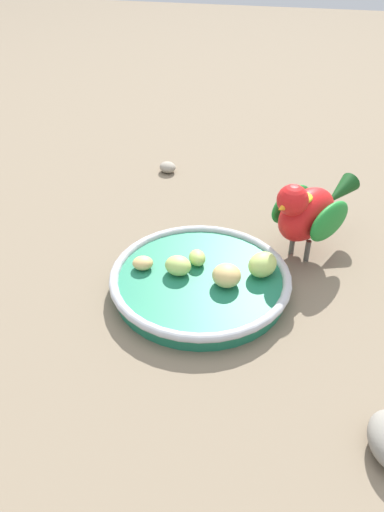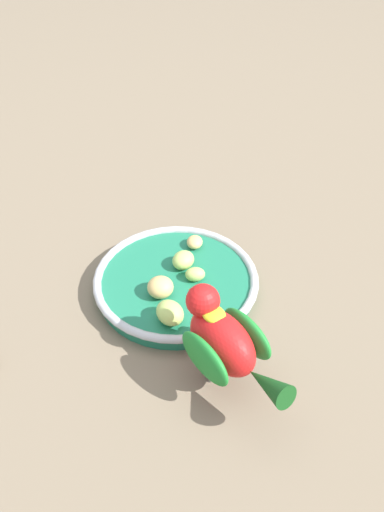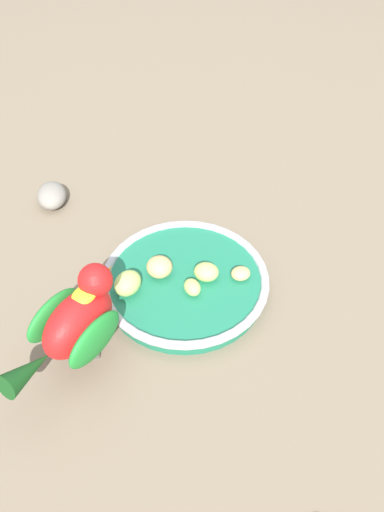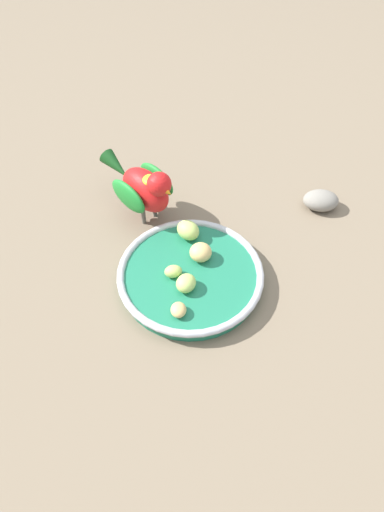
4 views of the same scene
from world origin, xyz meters
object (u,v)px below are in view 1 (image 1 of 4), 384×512
(apple_piece_2, at_px, (144,261))
(apple_piece_1, at_px, (227,275))
(apple_piece_0, at_px, (200,258))
(pebble_0, at_px, (168,167))
(feeding_bowl, at_px, (201,279))
(apple_piece_3, at_px, (263,264))
(apple_piece_4, at_px, (177,267))
(parrot, at_px, (308,211))

(apple_piece_2, bearing_deg, apple_piece_1, 82.91)
(apple_piece_0, height_order, pebble_0, apple_piece_0)
(apple_piece_1, bearing_deg, feeding_bowl, -106.95)
(apple_piece_3, bearing_deg, apple_piece_0, -92.35)
(apple_piece_0, xyz_separation_m, apple_piece_4, (0.03, -0.02, 0.00))
(apple_piece_4, distance_m, pebble_0, 0.33)
(pebble_0, bearing_deg, apple_piece_0, 22.91)
(apple_piece_0, height_order, apple_piece_4, apple_piece_4)
(apple_piece_3, bearing_deg, apple_piece_4, -76.49)
(feeding_bowl, distance_m, apple_piece_1, 0.04)
(feeding_bowl, distance_m, apple_piece_3, 0.08)
(apple_piece_2, height_order, apple_piece_3, apple_piece_3)
(feeding_bowl, xyz_separation_m, apple_piece_1, (0.01, 0.03, 0.02))
(apple_piece_0, height_order, apple_piece_2, apple_piece_0)
(apple_piece_4, bearing_deg, feeding_bowl, 100.58)
(apple_piece_4, bearing_deg, pebble_0, -162.67)
(apple_piece_0, relative_size, apple_piece_3, 0.69)
(feeding_bowl, relative_size, apple_piece_4, 6.78)
(apple_piece_3, height_order, parrot, parrot)
(apple_piece_1, bearing_deg, parrot, 142.75)
(apple_piece_1, distance_m, apple_piece_2, 0.11)
(apple_piece_1, bearing_deg, apple_piece_2, -97.09)
(pebble_0, bearing_deg, feeding_bowl, 22.22)
(apple_piece_1, relative_size, apple_piece_4, 1.05)
(apple_piece_2, height_order, apple_piece_4, apple_piece_4)
(apple_piece_0, distance_m, apple_piece_4, 0.04)
(apple_piece_2, distance_m, apple_piece_4, 0.05)
(parrot, bearing_deg, apple_piece_2, -29.19)
(pebble_0, bearing_deg, apple_piece_3, 34.58)
(apple_piece_1, bearing_deg, apple_piece_3, 126.66)
(apple_piece_1, xyz_separation_m, pebble_0, (-0.32, -0.16, -0.03))
(apple_piece_3, bearing_deg, parrot, 150.79)
(apple_piece_2, height_order, pebble_0, apple_piece_2)
(feeding_bowl, relative_size, apple_piece_0, 8.33)
(apple_piece_4, bearing_deg, apple_piece_1, 85.33)
(feeding_bowl, bearing_deg, pebble_0, -157.78)
(parrot, height_order, pebble_0, parrot)
(apple_piece_1, relative_size, parrot, 0.22)
(apple_piece_0, distance_m, parrot, 0.15)
(apple_piece_1, relative_size, apple_piece_3, 0.88)
(apple_piece_1, height_order, apple_piece_4, apple_piece_1)
(apple_piece_0, bearing_deg, apple_piece_3, 87.65)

